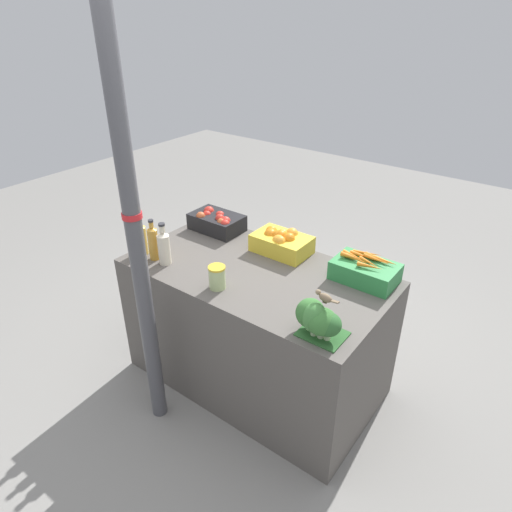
# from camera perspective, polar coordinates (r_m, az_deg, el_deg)

# --- Properties ---
(ground_plane) EXTENTS (10.00, 10.00, 0.00)m
(ground_plane) POSITION_cam_1_polar(r_m,az_deg,el_deg) (3.25, 0.00, -14.82)
(ground_plane) COLOR gray
(market_table) EXTENTS (1.59, 0.85, 0.85)m
(market_table) POSITION_cam_1_polar(r_m,az_deg,el_deg) (2.97, 0.00, -8.89)
(market_table) COLOR #56514C
(market_table) RESTS_ON ground_plane
(support_pole) EXTENTS (0.10, 0.10, 2.70)m
(support_pole) POSITION_cam_1_polar(r_m,az_deg,el_deg) (2.31, -15.24, 4.88)
(support_pole) COLOR #4C4C51
(support_pole) RESTS_ON ground_plane
(apple_crate) EXTENTS (0.36, 0.23, 0.14)m
(apple_crate) POSITION_cam_1_polar(r_m,az_deg,el_deg) (3.21, -4.93, 4.33)
(apple_crate) COLOR black
(apple_crate) RESTS_ON market_table
(orange_crate) EXTENTS (0.36, 0.23, 0.15)m
(orange_crate) POSITION_cam_1_polar(r_m,az_deg,el_deg) (2.91, 3.16, 1.82)
(orange_crate) COLOR gold
(orange_crate) RESTS_ON market_table
(carrot_crate) EXTENTS (0.36, 0.25, 0.15)m
(carrot_crate) POSITION_cam_1_polar(r_m,az_deg,el_deg) (2.68, 13.49, -1.76)
(carrot_crate) COLOR #2D8442
(carrot_crate) RESTS_ON market_table
(broccoli_pile) EXTENTS (0.25, 0.20, 0.19)m
(broccoli_pile) POSITION_cam_1_polar(r_m,az_deg,el_deg) (2.19, 7.75, -7.82)
(broccoli_pile) COLOR #2D602D
(broccoli_pile) RESTS_ON market_table
(juice_bottle_golden) EXTENTS (0.08, 0.08, 0.28)m
(juice_bottle_golden) POSITION_cam_1_polar(r_m,az_deg,el_deg) (2.96, -14.23, 2.27)
(juice_bottle_golden) COLOR gold
(juice_bottle_golden) RESTS_ON market_table
(juice_bottle_amber) EXTENTS (0.06, 0.06, 0.27)m
(juice_bottle_amber) POSITION_cam_1_polar(r_m,az_deg,el_deg) (2.87, -12.72, 1.68)
(juice_bottle_amber) COLOR gold
(juice_bottle_amber) RESTS_ON market_table
(juice_bottle_cloudy) EXTENTS (0.08, 0.08, 0.27)m
(juice_bottle_cloudy) POSITION_cam_1_polar(r_m,az_deg,el_deg) (2.81, -11.44, 1.13)
(juice_bottle_cloudy) COLOR beige
(juice_bottle_cloudy) RESTS_ON market_table
(pickle_jar) EXTENTS (0.10, 0.10, 0.14)m
(pickle_jar) POSITION_cam_1_polar(r_m,az_deg,el_deg) (2.55, -4.88, -2.65)
(pickle_jar) COLOR #B2C684
(pickle_jar) RESTS_ON market_table
(sparrow_bird) EXTENTS (0.14, 0.04, 0.05)m
(sparrow_bird) POSITION_cam_1_polar(r_m,az_deg,el_deg) (2.14, 8.58, -5.10)
(sparrow_bird) COLOR #4C3D2D
(sparrow_bird) RESTS_ON broccoli_pile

